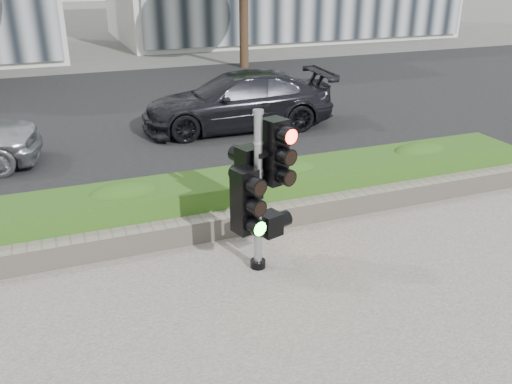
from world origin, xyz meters
TOP-DOWN VIEW (x-y plane):
  - ground at (0.00, 0.00)m, footprint 120.00×120.00m
  - road at (0.00, 10.00)m, footprint 60.00×13.00m
  - curb at (0.00, 3.15)m, footprint 60.00×0.25m
  - stone_wall at (0.00, 1.90)m, footprint 12.00×0.32m
  - hedge at (0.00, 2.55)m, footprint 12.00×1.00m
  - traffic_signal at (0.32, 0.85)m, footprint 0.81×0.68m
  - car_dark at (2.34, 7.38)m, footprint 4.89×2.23m

SIDE VIEW (x-z plane):
  - ground at x=0.00m, z-range 0.00..0.00m
  - road at x=0.00m, z-range 0.00..0.02m
  - curb at x=0.00m, z-range 0.00..0.12m
  - stone_wall at x=0.00m, z-range 0.03..0.37m
  - hedge at x=0.00m, z-range 0.03..0.71m
  - car_dark at x=2.34m, z-range 0.02..1.41m
  - traffic_signal at x=0.32m, z-range 0.15..2.36m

